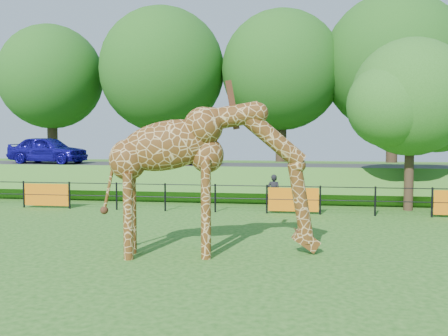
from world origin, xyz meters
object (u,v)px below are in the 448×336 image
(giraffe, at_px, (212,179))
(car_red, at_px, (179,152))
(visitor, at_px, (274,192))
(tree_east, at_px, (413,102))
(car_blue, at_px, (48,150))

(giraffe, height_order, car_red, giraffe)
(visitor, distance_m, tree_east, 6.50)
(giraffe, relative_size, car_red, 1.31)
(giraffe, height_order, tree_east, tree_east)
(car_blue, bearing_deg, giraffe, -130.76)
(car_red, xyz_separation_m, tree_east, (10.64, -4.85, 2.18))
(car_red, bearing_deg, visitor, -132.15)
(car_blue, distance_m, visitor, 13.83)
(giraffe, bearing_deg, visitor, 69.79)
(giraffe, bearing_deg, car_blue, 119.20)
(car_blue, relative_size, tree_east, 0.64)
(giraffe, xyz_separation_m, tree_east, (6.52, 8.39, 2.35))
(car_blue, height_order, tree_east, tree_east)
(giraffe, height_order, visitor, giraffe)
(giraffe, xyz_separation_m, car_red, (-4.12, 13.23, 0.17))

